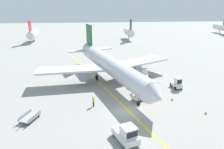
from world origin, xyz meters
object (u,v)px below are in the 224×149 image
belt_loader_aft_hold (145,82)px  safety_cone_nose_left (172,99)px  baggage_tug_near_wing (177,84)px  baggage_tug_by_cargo_door (145,74)px  safety_cone_wingtip_left (206,113)px  baggage_cart_loaded (30,117)px  ground_crew_marshaller (93,101)px  safety_cone_nose_right (145,72)px  pushback_tug (127,134)px  airliner (109,65)px  belt_loader_forward_hold (142,94)px

belt_loader_aft_hold → safety_cone_nose_left: size_ratio=10.16×
baggage_tug_near_wing → safety_cone_nose_left: baggage_tug_near_wing is taller
baggage_tug_by_cargo_door → safety_cone_wingtip_left: bearing=-72.9°
baggage_tug_by_cargo_door → baggage_cart_loaded: baggage_tug_by_cargo_door is taller
ground_crew_marshaller → safety_cone_wingtip_left: bearing=-15.1°
safety_cone_nose_left → safety_cone_wingtip_left: 5.81m
baggage_cart_loaded → safety_cone_nose_right: baggage_cart_loaded is taller
pushback_tug → baggage_tug_near_wing: (12.09, 15.01, -0.07)m
pushback_tug → safety_cone_nose_right: 25.77m
airliner → baggage_tug_near_wing: 13.45m
airliner → baggage_tug_by_cargo_door: bearing=3.1°
airliner → belt_loader_forward_hold: size_ratio=7.02×
belt_loader_forward_hold → baggage_cart_loaded: bearing=-162.9°
baggage_cart_loaded → ground_crew_marshaller: 9.30m
safety_cone_nose_left → baggage_tug_near_wing: bearing=61.0°
baggage_tug_near_wing → ground_crew_marshaller: size_ratio=1.51×
pushback_tug → belt_loader_aft_hold: size_ratio=0.90×
pushback_tug → ground_crew_marshaller: pushback_tug is taller
baggage_cart_loaded → safety_cone_nose_left: size_ratio=8.60×
baggage_tug_by_cargo_door → airliner: bearing=-176.9°
baggage_cart_loaded → safety_cone_nose_left: baggage_cart_loaded is taller
baggage_tug_near_wing → safety_cone_nose_left: size_ratio=5.85×
baggage_tug_near_wing → belt_loader_aft_hold: bearing=164.4°
pushback_tug → belt_loader_forward_hold: bearing=68.0°
belt_loader_forward_hold → ground_crew_marshaller: 8.23m
baggage_tug_near_wing → safety_cone_wingtip_left: (0.31, -9.94, -0.71)m
airliner → safety_cone_wingtip_left: airliner is taller
airliner → belt_loader_forward_hold: airliner is taller
pushback_tug → safety_cone_wingtip_left: pushback_tug is taller
belt_loader_aft_hold → baggage_cart_loaded: size_ratio=1.18×
baggage_tug_near_wing → ground_crew_marshaller: 16.59m
baggage_tug_near_wing → ground_crew_marshaller: baggage_tug_near_wing is taller
belt_loader_forward_hold → baggage_cart_loaded: size_ratio=1.31×
belt_loader_forward_hold → safety_cone_nose_left: 4.98m
belt_loader_forward_hold → belt_loader_aft_hold: 5.73m
baggage_tug_by_cargo_door → belt_loader_forward_hold: (-3.05, -9.62, -0.15)m
baggage_tug_near_wing → airliner: bearing=155.9°
ground_crew_marshaller → safety_cone_nose_left: size_ratio=3.86×
belt_loader_aft_hold → ground_crew_marshaller: 12.33m
airliner → safety_cone_nose_right: airliner is taller
belt_loader_forward_hold → safety_cone_nose_left: size_ratio=11.23×
ground_crew_marshaller → safety_cone_nose_right: ground_crew_marshaller is taller
safety_cone_nose_right → baggage_tug_by_cargo_door: bearing=-106.3°
safety_cone_nose_right → pushback_tug: bearing=-109.5°
baggage_tug_by_cargo_door → safety_cone_wingtip_left: baggage_tug_by_cargo_door is taller
belt_loader_forward_hold → safety_cone_nose_right: size_ratio=11.23×
baggage_cart_loaded → safety_cone_wingtip_left: baggage_cart_loaded is taller
baggage_cart_loaded → pushback_tug: bearing=-26.3°
safety_cone_nose_right → safety_cone_wingtip_left: same height
belt_loader_forward_hold → ground_crew_marshaller: belt_loader_forward_hold is taller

